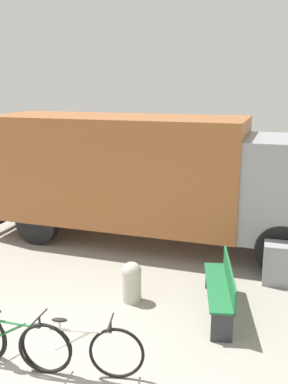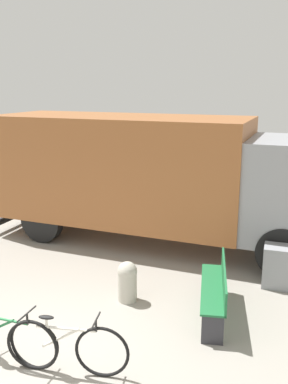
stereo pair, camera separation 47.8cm
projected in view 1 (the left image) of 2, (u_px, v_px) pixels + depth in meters
name	position (u px, v px, depth m)	size (l,w,h in m)	color
ground_plane	(19.00, 371.00, 5.97)	(60.00, 60.00, 0.00)	gray
delivery_truck	(147.00, 173.00, 10.57)	(8.40, 2.82, 3.15)	#99592D
park_bench	(222.00, 286.00, 7.40)	(0.71, 1.94, 0.88)	#1E6638
bicycle_middle	(14.00, 341.00, 5.98)	(1.75, 0.44, 0.86)	black
bicycle_far	(80.00, 349.00, 5.80)	(1.74, 0.45, 0.86)	black
bollard_near_bench	(132.00, 280.00, 7.83)	(0.36, 0.36, 0.76)	#B2AD9E
utility_box	(280.00, 264.00, 8.55)	(0.66, 0.50, 0.83)	gray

